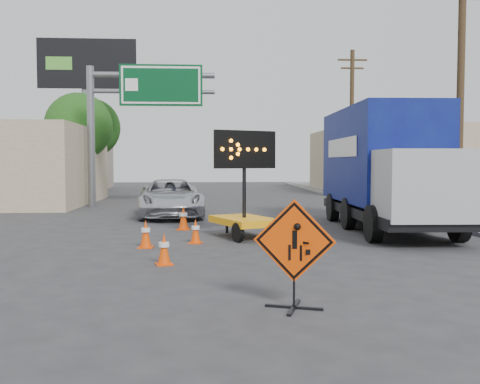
{
  "coord_description": "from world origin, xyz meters",
  "views": [
    {
      "loc": [
        -0.98,
        -8.41,
        2.18
      ],
      "look_at": [
        -0.29,
        2.14,
        1.59
      ],
      "focal_mm": 40.0,
      "sensor_mm": 36.0,
      "label": 1
    }
  ],
  "objects": [
    {
      "name": "ground",
      "position": [
        0.0,
        0.0,
        0.0
      ],
      "size": [
        100.0,
        100.0,
        0.0
      ],
      "primitive_type": "plane",
      "color": "#2D2D30",
      "rests_on": "ground"
    },
    {
      "name": "curb_right",
      "position": [
        7.2,
        15.0,
        0.06
      ],
      "size": [
        0.4,
        60.0,
        0.12
      ],
      "primitive_type": "cube",
      "color": "gray",
      "rests_on": "ground"
    },
    {
      "name": "sidewalk_right",
      "position": [
        9.5,
        15.0,
        0.07
      ],
      "size": [
        4.0,
        60.0,
        0.15
      ],
      "primitive_type": "cube",
      "color": "gray",
      "rests_on": "ground"
    },
    {
      "name": "storefront_left_far",
      "position": [
        -15.0,
        34.0,
        2.2
      ],
      "size": [
        12.0,
        10.0,
        4.4
      ],
      "primitive_type": "cube",
      "color": "gray",
      "rests_on": "ground"
    },
    {
      "name": "building_right_far",
      "position": [
        13.0,
        30.0,
        2.3
      ],
      "size": [
        10.0,
        14.0,
        4.6
      ],
      "primitive_type": "cube",
      "color": "#C4AC8E",
      "rests_on": "ground"
    },
    {
      "name": "highway_gantry",
      "position": [
        -4.43,
        17.96,
        5.07
      ],
      "size": [
        6.18,
        0.38,
        6.9
      ],
      "color": "slate",
      "rests_on": "ground"
    },
    {
      "name": "billboard",
      "position": [
        -8.35,
        25.87,
        7.35
      ],
      "size": [
        6.1,
        0.54,
        9.85
      ],
      "color": "slate",
      "rests_on": "ground"
    },
    {
      "name": "utility_pole_near",
      "position": [
        8.0,
        10.0,
        4.68
      ],
      "size": [
        1.8,
        0.26,
        9.0
      ],
      "color": "#43321C",
      "rests_on": "ground"
    },
    {
      "name": "utility_pole_far",
      "position": [
        8.0,
        24.0,
        4.68
      ],
      "size": [
        1.8,
        0.26,
        9.0
      ],
      "color": "#43321C",
      "rests_on": "ground"
    },
    {
      "name": "tree_left_near",
      "position": [
        -8.0,
        22.0,
        4.16
      ],
      "size": [
        3.71,
        3.71,
        6.03
      ],
      "color": "#43321C",
      "rests_on": "ground"
    },
    {
      "name": "tree_left_far",
      "position": [
        -9.0,
        30.0,
        4.6
      ],
      "size": [
        4.1,
        4.1,
        6.66
      ],
      "color": "#43321C",
      "rests_on": "ground"
    },
    {
      "name": "construction_sign",
      "position": [
        0.33,
        -0.64,
        0.86
      ],
      "size": [
        1.17,
        0.84,
        1.63
      ],
      "rotation": [
        0.0,
        0.0,
        -0.33
      ],
      "color": "black",
      "rests_on": "ground"
    },
    {
      "name": "arrow_board",
      "position": [
        0.14,
        6.91,
        0.69
      ],
      "size": [
        2.06,
        2.5,
        3.08
      ],
      "rotation": [
        0.0,
        0.0,
        0.41
      ],
      "color": "orange",
      "rests_on": "ground"
    },
    {
      "name": "pickup_truck",
      "position": [
        -2.38,
        13.09,
        0.75
      ],
      "size": [
        2.94,
        5.57,
        1.49
      ],
      "primitive_type": "imported",
      "rotation": [
        0.0,
        0.0,
        0.09
      ],
      "color": "silver",
      "rests_on": "ground"
    },
    {
      "name": "box_truck",
      "position": [
        4.82,
        8.5,
        1.79
      ],
      "size": [
        2.86,
        8.36,
        3.94
      ],
      "rotation": [
        0.0,
        0.0,
        -0.03
      ],
      "color": "black",
      "rests_on": "ground"
    },
    {
      "name": "cone_a",
      "position": [
        -1.86,
        2.91,
        0.34
      ],
      "size": [
        0.43,
        0.43,
        0.68
      ],
      "rotation": [
        0.0,
        0.0,
        0.28
      ],
      "color": "#ED4405",
      "rests_on": "ground"
    },
    {
      "name": "cone_b",
      "position": [
        -2.5,
        5.22,
        0.36
      ],
      "size": [
        0.39,
        0.39,
        0.72
      ],
      "rotation": [
        0.0,
        0.0,
        -0.07
      ],
      "color": "#ED4405",
      "rests_on": "ground"
    },
    {
      "name": "cone_c",
      "position": [
        -1.25,
        5.89,
        0.33
      ],
      "size": [
        0.42,
        0.42,
        0.66
      ],
      "rotation": [
        0.0,
        0.0,
        -0.28
      ],
      "color": "#ED4405",
      "rests_on": "ground"
    },
    {
      "name": "cone_d",
      "position": [
        -1.69,
        8.81,
        0.39
      ],
      "size": [
        0.46,
        0.46,
        0.78
      ],
      "rotation": [
        0.0,
        0.0,
        -0.19
      ],
      "color": "#ED4405",
      "rests_on": "ground"
    }
  ]
}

